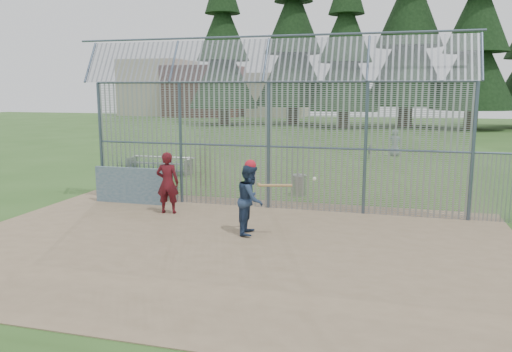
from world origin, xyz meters
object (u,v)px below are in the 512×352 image
(trash_can, at_px, (299,185))
(bleacher, at_px, (160,165))
(dugout_wall, at_px, (130,185))
(batter, at_px, (250,199))
(onlooker, at_px, (168,183))

(trash_can, distance_m, bleacher, 7.60)
(dugout_wall, height_order, bleacher, dugout_wall)
(trash_can, bearing_deg, dugout_wall, -151.85)
(trash_can, bearing_deg, bleacher, 156.33)
(dugout_wall, bearing_deg, bleacher, 106.74)
(dugout_wall, relative_size, batter, 1.36)
(dugout_wall, xyz_separation_m, bleacher, (-1.75, 5.83, -0.21))
(batter, distance_m, onlooker, 3.39)
(onlooker, xyz_separation_m, bleacher, (-3.56, 6.74, -0.56))
(onlooker, bearing_deg, trash_can, -142.35)
(onlooker, bearing_deg, dugout_wall, -36.44)
(batter, relative_size, trash_can, 2.25)
(batter, xyz_separation_m, trash_can, (0.35, 5.17, -0.56))
(batter, xyz_separation_m, onlooker, (-3.05, 1.47, 0.02))
(batter, distance_m, bleacher, 10.56)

